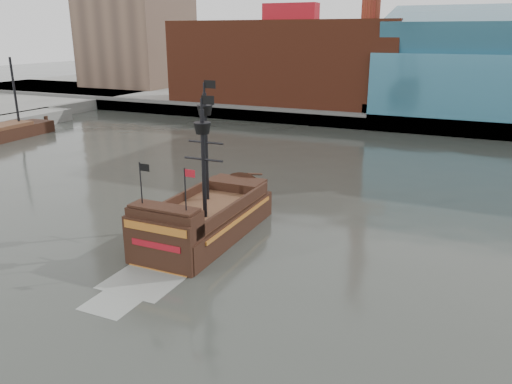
% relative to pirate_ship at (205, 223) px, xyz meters
% --- Properties ---
extents(ground, '(400.00, 400.00, 0.00)m').
position_rel_pirate_ship_xyz_m(ground, '(6.34, -13.33, -1.13)').
color(ground, '#2D2F2A').
rests_on(ground, ground).
extents(promenade_far, '(220.00, 60.00, 2.00)m').
position_rel_pirate_ship_xyz_m(promenade_far, '(6.34, 78.67, -0.13)').
color(promenade_far, slate).
rests_on(promenade_far, ground).
extents(seawall, '(220.00, 1.00, 2.60)m').
position_rel_pirate_ship_xyz_m(seawall, '(6.34, 49.17, 0.17)').
color(seawall, '#4C4C49').
rests_on(seawall, ground).
extents(pirate_ship, '(5.39, 16.68, 12.47)m').
position_rel_pirate_ship_xyz_m(pirate_ship, '(0.00, 0.00, 0.00)').
color(pirate_ship, black).
rests_on(pirate_ship, ground).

